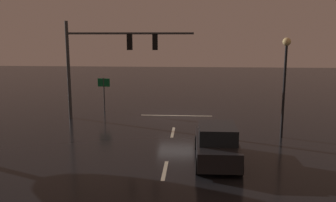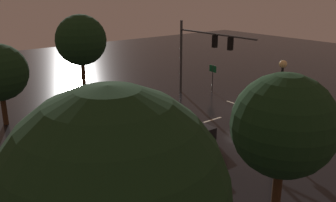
{
  "view_description": "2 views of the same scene",
  "coord_description": "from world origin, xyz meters",
  "px_view_note": "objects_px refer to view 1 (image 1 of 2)",
  "views": [
    {
      "loc": [
        -1.12,
        24.12,
        5.56
      ],
      "look_at": [
        0.22,
        4.9,
        2.02
      ],
      "focal_mm": 38.22,
      "sensor_mm": 36.0,
      "label": 1
    },
    {
      "loc": [
        -17.45,
        21.64,
        9.26
      ],
      "look_at": [
        0.91,
        7.22,
        1.88
      ],
      "focal_mm": 38.58,
      "sensor_mm": 36.0,
      "label": 2
    }
  ],
  "objects_px": {
    "street_lamp_left_kerb": "(285,69)",
    "route_sign": "(104,87)",
    "car_approaching": "(217,144)",
    "traffic_signal_assembly": "(108,52)"
  },
  "relations": [
    {
      "from": "car_approaching",
      "to": "street_lamp_left_kerb",
      "type": "relative_size",
      "value": 0.8
    },
    {
      "from": "car_approaching",
      "to": "street_lamp_left_kerb",
      "type": "distance_m",
      "value": 6.35
    },
    {
      "from": "street_lamp_left_kerb",
      "to": "route_sign",
      "type": "height_order",
      "value": "street_lamp_left_kerb"
    },
    {
      "from": "traffic_signal_assembly",
      "to": "street_lamp_left_kerb",
      "type": "height_order",
      "value": "traffic_signal_assembly"
    },
    {
      "from": "traffic_signal_assembly",
      "to": "route_sign",
      "type": "distance_m",
      "value": 3.65
    },
    {
      "from": "street_lamp_left_kerb",
      "to": "traffic_signal_assembly",
      "type": "bearing_deg",
      "value": -20.27
    },
    {
      "from": "street_lamp_left_kerb",
      "to": "route_sign",
      "type": "distance_m",
      "value": 13.17
    },
    {
      "from": "street_lamp_left_kerb",
      "to": "car_approaching",
      "type": "bearing_deg",
      "value": 47.05
    },
    {
      "from": "car_approaching",
      "to": "street_lamp_left_kerb",
      "type": "bearing_deg",
      "value": -132.95
    },
    {
      "from": "car_approaching",
      "to": "route_sign",
      "type": "bearing_deg",
      "value": -53.42
    }
  ]
}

